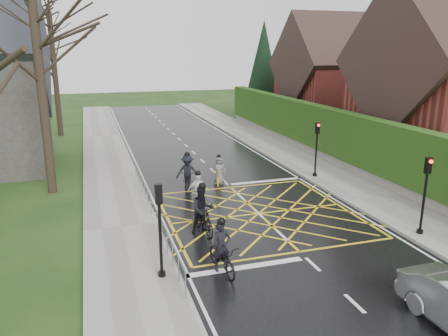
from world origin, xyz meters
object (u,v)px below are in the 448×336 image
cyclist_rear (222,254)px  cyclist_back (203,214)px  cyclist_lead (219,174)px  cyclist_mid (188,176)px  cyclist_front (198,195)px

cyclist_rear → cyclist_back: cyclist_back is taller
cyclist_back → cyclist_lead: (2.49, 6.06, -0.22)m
cyclist_back → cyclist_mid: 5.67m
cyclist_back → cyclist_front: cyclist_back is taller
cyclist_back → cyclist_front: 2.63m
cyclist_mid → cyclist_rear: bearing=-82.3°
cyclist_back → cyclist_mid: size_ratio=0.98×
cyclist_mid → cyclist_lead: size_ratio=1.22×
cyclist_back → cyclist_mid: (0.66, 5.63, -0.05)m
cyclist_front → cyclist_mid: bearing=95.3°
cyclist_rear → cyclist_mid: bearing=76.9°
cyclist_front → cyclist_back: bearing=-91.2°
cyclist_rear → cyclist_front: bearing=75.9°
cyclist_mid → cyclist_lead: (1.84, 0.43, -0.17)m
cyclist_mid → cyclist_back: bearing=-83.4°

